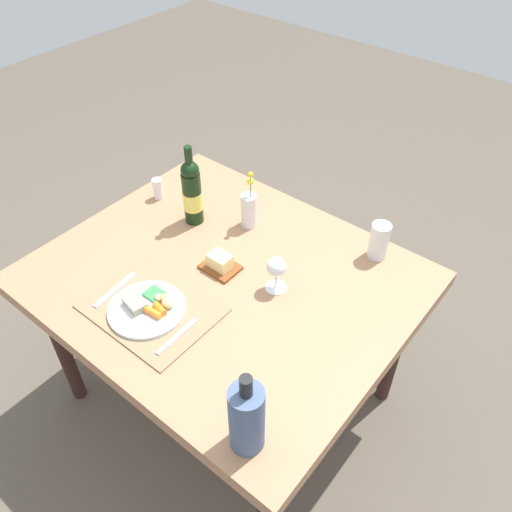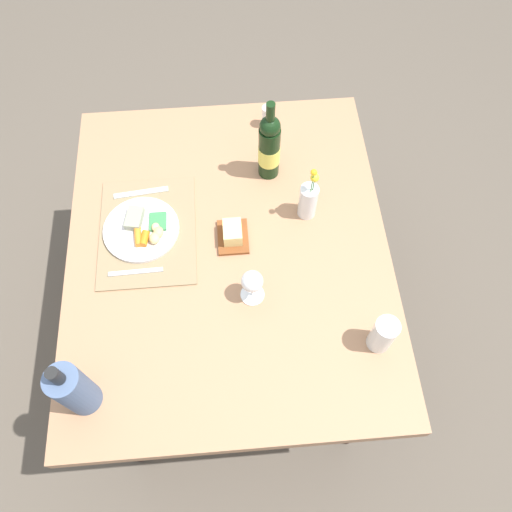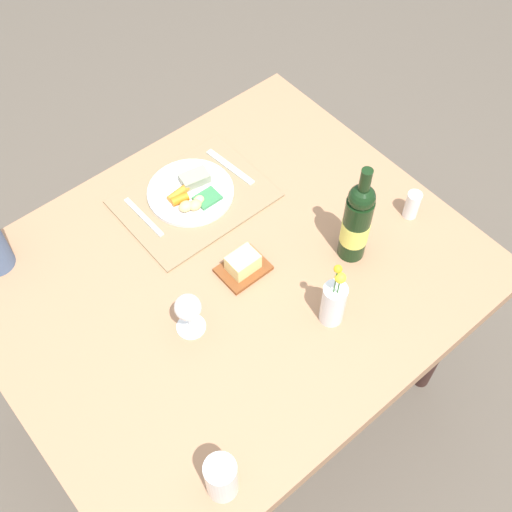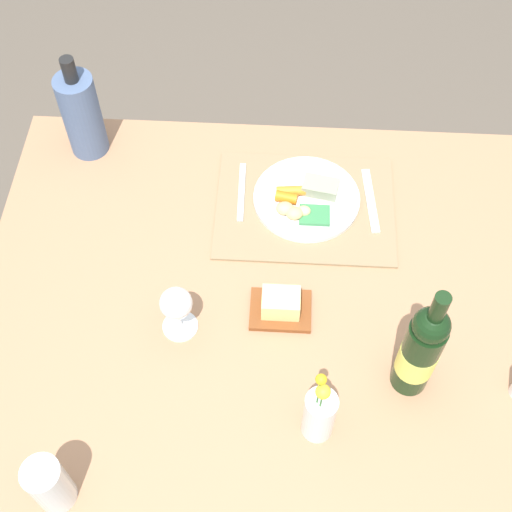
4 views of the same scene
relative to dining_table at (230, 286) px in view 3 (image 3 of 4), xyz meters
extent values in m
plane|color=brown|center=(0.00, 0.00, -0.67)|extent=(8.00, 8.00, 0.00)
cube|color=#A67653|center=(0.00, 0.00, 0.04)|extent=(1.25, 1.05, 0.06)
cylinder|color=#37201B|center=(-0.52, -0.42, -0.33)|extent=(0.06, 0.06, 0.68)
cylinder|color=#37201B|center=(0.52, -0.42, -0.33)|extent=(0.06, 0.06, 0.68)
cylinder|color=#37201B|center=(-0.52, 0.42, -0.33)|extent=(0.06, 0.06, 0.68)
cube|color=#897453|center=(-0.08, -0.26, 0.07)|extent=(0.42, 0.32, 0.01)
cylinder|color=silver|center=(-0.08, -0.28, 0.08)|extent=(0.25, 0.25, 0.01)
cube|color=gray|center=(-0.11, -0.30, 0.10)|extent=(0.09, 0.07, 0.03)
cylinder|color=orange|center=(-0.05, -0.29, 0.10)|extent=(0.07, 0.03, 0.02)
cylinder|color=orange|center=(-0.04, -0.27, 0.10)|extent=(0.05, 0.04, 0.03)
ellipsoid|color=#DAC283|center=(-0.08, -0.23, 0.10)|extent=(0.03, 0.03, 0.02)
ellipsoid|color=tan|center=(-0.06, -0.22, 0.10)|extent=(0.04, 0.03, 0.03)
ellipsoid|color=tan|center=(-0.03, -0.23, 0.10)|extent=(0.04, 0.03, 0.03)
cube|color=#378049|center=(-0.10, -0.23, 0.09)|extent=(0.07, 0.06, 0.01)
cube|color=silver|center=(-0.23, -0.29, 0.08)|extent=(0.04, 0.19, 0.00)
cube|color=silver|center=(0.07, -0.30, 0.08)|extent=(0.02, 0.17, 0.00)
cube|color=brown|center=(-0.03, 0.02, 0.07)|extent=(0.13, 0.10, 0.01)
cube|color=#F1DB88|center=(-0.03, 0.02, 0.10)|extent=(0.08, 0.06, 0.05)
cylinder|color=white|center=(-0.51, 0.18, 0.11)|extent=(0.04, 0.04, 0.09)
cylinder|color=silver|center=(0.36, 0.43, 0.14)|extent=(0.07, 0.07, 0.14)
cylinder|color=#A6D1D1|center=(0.36, 0.43, 0.11)|extent=(0.06, 0.06, 0.08)
cylinder|color=silver|center=(-0.11, 0.27, 0.13)|extent=(0.06, 0.06, 0.14)
cylinder|color=#3F7233|center=(-0.10, 0.27, 0.18)|extent=(0.00, 0.00, 0.23)
sphere|color=yellow|center=(-0.10, 0.27, 0.30)|extent=(0.02, 0.02, 0.02)
cylinder|color=#3F7233|center=(-0.11, 0.28, 0.17)|extent=(0.00, 0.00, 0.20)
sphere|color=yellow|center=(-0.11, 0.28, 0.27)|extent=(0.03, 0.03, 0.03)
cylinder|color=white|center=(0.18, 0.07, 0.07)|extent=(0.07, 0.07, 0.00)
cylinder|color=white|center=(0.18, 0.07, 0.10)|extent=(0.01, 0.01, 0.06)
sphere|color=white|center=(0.18, 0.07, 0.17)|extent=(0.07, 0.07, 0.07)
cylinder|color=black|center=(-0.29, 0.16, 0.17)|extent=(0.07, 0.07, 0.21)
sphere|color=black|center=(-0.29, 0.16, 0.30)|extent=(0.07, 0.07, 0.07)
cylinder|color=black|center=(-0.29, 0.16, 0.35)|extent=(0.03, 0.03, 0.09)
cylinder|color=#EBE45F|center=(-0.29, 0.16, 0.16)|extent=(0.07, 0.07, 0.07)
camera|label=1|loc=(0.91, -0.94, 1.35)|focal=36.86mm
camera|label=2|loc=(0.80, 0.03, 1.51)|focal=35.46mm
camera|label=3|loc=(0.55, 0.76, 1.50)|focal=45.02mm
camera|label=4|loc=(-0.02, 0.76, 1.39)|focal=49.78mm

